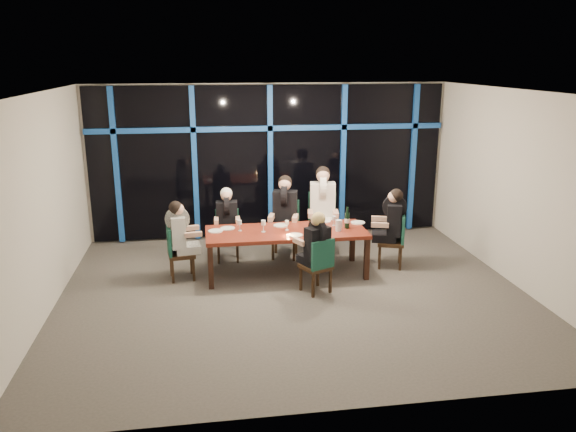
{
  "coord_description": "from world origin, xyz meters",
  "views": [
    {
      "loc": [
        -1.28,
        -7.81,
        3.44
      ],
      "look_at": [
        0.0,
        0.6,
        1.05
      ],
      "focal_mm": 35.0,
      "sensor_mm": 36.0,
      "label": 1
    }
  ],
  "objects": [
    {
      "name": "wine_glass_e",
      "position": [
        0.83,
        0.96,
        0.87
      ],
      "size": [
        0.06,
        0.06,
        0.16
      ],
      "color": "silver",
      "rests_on": "dining_table"
    },
    {
      "name": "water_pitcher",
      "position": [
        0.84,
        0.66,
        0.84
      ],
      "size": [
        0.11,
        0.1,
        0.18
      ],
      "rotation": [
        0.0,
        0.0,
        0.07
      ],
      "color": "silver",
      "rests_on": "dining_table"
    },
    {
      "name": "plate_end_left",
      "position": [
        -1.14,
        0.93,
        0.76
      ],
      "size": [
        0.24,
        0.24,
        0.01
      ],
      "primitive_type": "cylinder",
      "color": "white",
      "rests_on": "dining_table"
    },
    {
      "name": "diner_far_mid",
      "position": [
        0.1,
        1.62,
        0.96
      ],
      "size": [
        0.58,
        0.68,
        0.98
      ],
      "rotation": [
        0.0,
        0.0,
        -0.27
      ],
      "color": "black",
      "rests_on": "ground"
    },
    {
      "name": "chair_end_right",
      "position": [
        1.89,
        0.86,
        0.52
      ],
      "size": [
        0.54,
        0.54,
        0.93
      ],
      "rotation": [
        0.0,
        0.0,
        4.41
      ],
      "color": "black",
      "rests_on": "ground"
    },
    {
      "name": "wine_glass_c",
      "position": [
        0.46,
        0.75,
        0.89
      ],
      "size": [
        0.07,
        0.07,
        0.19
      ],
      "color": "silver",
      "rests_on": "dining_table"
    },
    {
      "name": "chair_far_left",
      "position": [
        -0.92,
        1.68,
        0.5
      ],
      "size": [
        0.43,
        0.43,
        0.89
      ],
      "rotation": [
        0.0,
        0.0,
        -0.04
      ],
      "color": "black",
      "rests_on": "ground"
    },
    {
      "name": "window_wall",
      "position": [
        0.01,
        2.93,
        1.55
      ],
      "size": [
        6.86,
        0.43,
        2.94
      ],
      "color": "black",
      "rests_on": "ground"
    },
    {
      "name": "plate_near_mid",
      "position": [
        0.1,
        0.51,
        0.76
      ],
      "size": [
        0.24,
        0.24,
        0.01
      ],
      "primitive_type": "cylinder",
      "color": "white",
      "rests_on": "dining_table"
    },
    {
      "name": "diner_end_right",
      "position": [
        1.81,
        0.88,
        0.89
      ],
      "size": [
        0.63,
        0.55,
        0.91
      ],
      "rotation": [
        0.0,
        0.0,
        4.41
      ],
      "color": "black",
      "rests_on": "ground"
    },
    {
      "name": "plate_far_mid",
      "position": [
        -0.05,
        1.08,
        0.76
      ],
      "size": [
        0.24,
        0.24,
        0.01
      ],
      "primitive_type": "cylinder",
      "color": "white",
      "rests_on": "dining_table"
    },
    {
      "name": "tea_light",
      "position": [
        -0.01,
        0.49,
        0.77
      ],
      "size": [
        0.06,
        0.06,
        0.03
      ],
      "primitive_type": "cylinder",
      "color": "#F59B49",
      "rests_on": "dining_table"
    },
    {
      "name": "diner_near_mid",
      "position": [
        0.33,
        -0.0,
        0.83
      ],
      "size": [
        0.55,
        0.6,
        0.84
      ],
      "rotation": [
        0.0,
        0.0,
        3.57
      ],
      "color": "black",
      "rests_on": "ground"
    },
    {
      "name": "chair_far_mid",
      "position": [
        0.12,
        1.71,
        0.56
      ],
      "size": [
        0.58,
        0.58,
        1.01
      ],
      "rotation": [
        0.0,
        0.0,
        -0.27
      ],
      "color": "black",
      "rests_on": "ground"
    },
    {
      "name": "diner_end_left",
      "position": [
        -1.7,
        0.85,
        0.85
      ],
      "size": [
        0.58,
        0.47,
        0.86
      ],
      "rotation": [
        0.0,
        0.0,
        1.7
      ],
      "color": "black",
      "rests_on": "ground"
    },
    {
      "name": "chair_near_mid",
      "position": [
        0.37,
        -0.07,
        0.48
      ],
      "size": [
        0.53,
        0.53,
        0.87
      ],
      "rotation": [
        0.0,
        0.0,
        3.57
      ],
      "color": "black",
      "rests_on": "ground"
    },
    {
      "name": "wine_glass_d",
      "position": [
        -0.75,
        0.9,
        0.88
      ],
      "size": [
        0.07,
        0.07,
        0.18
      ],
      "color": "silver",
      "rests_on": "dining_table"
    },
    {
      "name": "plate_far_right",
      "position": [
        0.72,
        1.22,
        0.76
      ],
      "size": [
        0.24,
        0.24,
        0.01
      ],
      "primitive_type": "cylinder",
      "color": "white",
      "rests_on": "dining_table"
    },
    {
      "name": "plate_far_left",
      "position": [
        -0.94,
        1.04,
        0.76
      ],
      "size": [
        0.24,
        0.24,
        0.01
      ],
      "primitive_type": "cylinder",
      "color": "white",
      "rests_on": "dining_table"
    },
    {
      "name": "diner_far_right",
      "position": [
        0.81,
        1.78,
        1.03
      ],
      "size": [
        0.58,
        0.72,
        1.06
      ],
      "rotation": [
        0.0,
        0.0,
        -0.17
      ],
      "color": "silver",
      "rests_on": "ground"
    },
    {
      "name": "wine_glass_b",
      "position": [
        0.02,
        0.82,
        0.87
      ],
      "size": [
        0.06,
        0.06,
        0.16
      ],
      "color": "silver",
      "rests_on": "dining_table"
    },
    {
      "name": "chair_far_right",
      "position": [
        0.83,
        1.87,
        0.61
      ],
      "size": [
        0.58,
        0.58,
        1.08
      ],
      "rotation": [
        0.0,
        0.0,
        -0.17
      ],
      "color": "black",
      "rests_on": "ground"
    },
    {
      "name": "diner_far_left",
      "position": [
        -0.92,
        1.61,
        0.85
      ],
      "size": [
        0.45,
        0.56,
        0.86
      ],
      "rotation": [
        0.0,
        0.0,
        -0.04
      ],
      "color": "black",
      "rests_on": "ground"
    },
    {
      "name": "wine_glass_a",
      "position": [
        -0.37,
        0.78,
        0.89
      ],
      "size": [
        0.08,
        0.08,
        0.19
      ],
      "color": "white",
      "rests_on": "dining_table"
    },
    {
      "name": "dining_table",
      "position": [
        0.0,
        0.8,
        0.68
      ],
      "size": [
        2.6,
        1.0,
        0.75
      ],
      "color": "maroon",
      "rests_on": "ground"
    },
    {
      "name": "chair_end_left",
      "position": [
        -1.77,
        0.84,
        0.49
      ],
      "size": [
        0.46,
        0.46,
        0.88
      ],
      "rotation": [
        0.0,
        0.0,
        1.7
      ],
      "color": "black",
      "rests_on": "ground"
    },
    {
      "name": "wine_bottle",
      "position": [
        1.01,
        0.77,
        0.89
      ],
      "size": [
        0.08,
        0.08,
        0.36
      ],
      "rotation": [
        0.0,
        0.0,
        -0.11
      ],
      "color": "black",
      "rests_on": "dining_table"
    },
    {
      "name": "plate_end_right",
      "position": [
        1.27,
        1.05,
        0.76
      ],
      "size": [
        0.24,
        0.24,
        0.01
      ],
      "primitive_type": "cylinder",
      "color": "white",
      "rests_on": "dining_table"
    },
    {
      "name": "room",
      "position": [
        0.0,
        0.0,
        2.02
      ],
      "size": [
        7.04,
        7.0,
        3.02
      ],
      "color": "#5B5650",
      "rests_on": "ground"
    }
  ]
}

